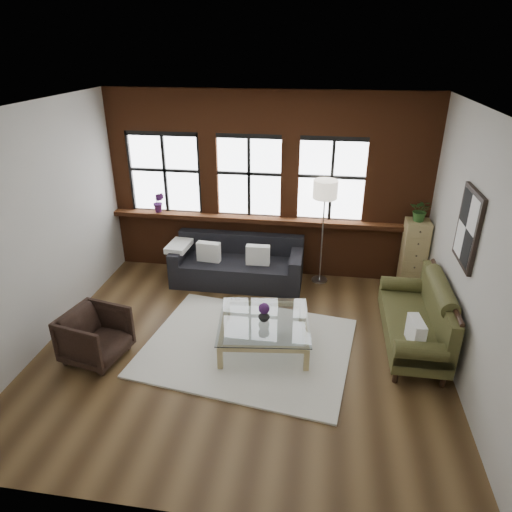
# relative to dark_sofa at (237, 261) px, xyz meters

# --- Properties ---
(floor) EXTENTS (5.50, 5.50, 0.00)m
(floor) POSITION_rel_dark_sofa_xyz_m (0.42, -1.90, -0.41)
(floor) COLOR #402C17
(floor) RESTS_ON ground
(ceiling) EXTENTS (5.50, 5.50, 0.00)m
(ceiling) POSITION_rel_dark_sofa_xyz_m (0.42, -1.90, 2.79)
(ceiling) COLOR white
(ceiling) RESTS_ON ground
(wall_back) EXTENTS (5.50, 0.00, 5.50)m
(wall_back) POSITION_rel_dark_sofa_xyz_m (0.42, 0.60, 1.19)
(wall_back) COLOR #B4B1A7
(wall_back) RESTS_ON ground
(wall_front) EXTENTS (5.50, 0.00, 5.50)m
(wall_front) POSITION_rel_dark_sofa_xyz_m (0.42, -4.40, 1.19)
(wall_front) COLOR #B4B1A7
(wall_front) RESTS_ON ground
(wall_left) EXTENTS (0.00, 5.00, 5.00)m
(wall_left) POSITION_rel_dark_sofa_xyz_m (-2.33, -1.90, 1.19)
(wall_left) COLOR #B4B1A7
(wall_left) RESTS_ON ground
(wall_right) EXTENTS (0.00, 5.00, 5.00)m
(wall_right) POSITION_rel_dark_sofa_xyz_m (3.17, -1.90, 1.19)
(wall_right) COLOR #B4B1A7
(wall_right) RESTS_ON ground
(brick_backwall) EXTENTS (5.50, 0.12, 3.20)m
(brick_backwall) POSITION_rel_dark_sofa_xyz_m (0.42, 0.54, 1.19)
(brick_backwall) COLOR #5A2B15
(brick_backwall) RESTS_ON floor
(sill_ledge) EXTENTS (5.50, 0.30, 0.08)m
(sill_ledge) POSITION_rel_dark_sofa_xyz_m (0.42, 0.45, 0.63)
(sill_ledge) COLOR #5A2B15
(sill_ledge) RESTS_ON brick_backwall
(window_left) EXTENTS (1.38, 0.10, 1.50)m
(window_left) POSITION_rel_dark_sofa_xyz_m (-1.38, 0.55, 1.34)
(window_left) COLOR black
(window_left) RESTS_ON brick_backwall
(window_mid) EXTENTS (1.38, 0.10, 1.50)m
(window_mid) POSITION_rel_dark_sofa_xyz_m (0.12, 0.55, 1.34)
(window_mid) COLOR black
(window_mid) RESTS_ON brick_backwall
(window_right) EXTENTS (1.38, 0.10, 1.50)m
(window_right) POSITION_rel_dark_sofa_xyz_m (1.52, 0.55, 1.34)
(window_right) COLOR black
(window_right) RESTS_ON brick_backwall
(wall_poster) EXTENTS (0.05, 0.74, 0.94)m
(wall_poster) POSITION_rel_dark_sofa_xyz_m (3.14, -1.60, 1.44)
(wall_poster) COLOR black
(wall_poster) RESTS_ON wall_right
(shag_rug) EXTENTS (3.06, 2.55, 0.03)m
(shag_rug) POSITION_rel_dark_sofa_xyz_m (0.50, -1.87, -0.39)
(shag_rug) COLOR beige
(shag_rug) RESTS_ON floor
(dark_sofa) EXTENTS (2.25, 0.91, 0.81)m
(dark_sofa) POSITION_rel_dark_sofa_xyz_m (0.00, 0.00, 0.00)
(dark_sofa) COLOR black
(dark_sofa) RESTS_ON floor
(pillow_a) EXTENTS (0.41, 0.18, 0.34)m
(pillow_a) POSITION_rel_dark_sofa_xyz_m (-0.48, -0.10, 0.19)
(pillow_a) COLOR white
(pillow_a) RESTS_ON dark_sofa
(pillow_b) EXTENTS (0.40, 0.15, 0.34)m
(pillow_b) POSITION_rel_dark_sofa_xyz_m (0.37, -0.10, 0.19)
(pillow_b) COLOR white
(pillow_b) RESTS_ON dark_sofa
(vintage_settee) EXTENTS (0.83, 1.87, 1.00)m
(vintage_settee) POSITION_rel_dark_sofa_xyz_m (2.72, -1.47, 0.09)
(vintage_settee) COLOR #3F3F1D
(vintage_settee) RESTS_ON floor
(pillow_settee) EXTENTS (0.19, 0.40, 0.34)m
(pillow_settee) POSITION_rel_dark_sofa_xyz_m (2.64, -2.05, 0.20)
(pillow_settee) COLOR white
(pillow_settee) RESTS_ON vintage_settee
(armchair) EXTENTS (0.89, 0.88, 0.69)m
(armchair) POSITION_rel_dark_sofa_xyz_m (-1.46, -2.38, -0.06)
(armchair) COLOR black
(armchair) RESTS_ON floor
(coffee_table) EXTENTS (1.36, 1.36, 0.41)m
(coffee_table) POSITION_rel_dark_sofa_xyz_m (0.71, -1.77, -0.21)
(coffee_table) COLOR tan
(coffee_table) RESTS_ON shag_rug
(vase) EXTENTS (0.19, 0.19, 0.16)m
(vase) POSITION_rel_dark_sofa_xyz_m (0.71, -1.77, 0.07)
(vase) COLOR #B2B2B2
(vase) RESTS_ON coffee_table
(flowers) EXTENTS (0.16, 0.16, 0.16)m
(flowers) POSITION_rel_dark_sofa_xyz_m (0.71, -1.77, 0.19)
(flowers) COLOR #451C54
(flowers) RESTS_ON vase
(drawer_chest) EXTENTS (0.39, 0.39, 1.25)m
(drawer_chest) POSITION_rel_dark_sofa_xyz_m (2.95, 0.18, 0.22)
(drawer_chest) COLOR tan
(drawer_chest) RESTS_ON floor
(potted_plant_top) EXTENTS (0.41, 0.38, 0.37)m
(potted_plant_top) POSITION_rel_dark_sofa_xyz_m (2.95, 0.18, 1.03)
(potted_plant_top) COLOR #2D5923
(potted_plant_top) RESTS_ON drawer_chest
(floor_lamp) EXTENTS (0.40, 0.40, 1.99)m
(floor_lamp) POSITION_rel_dark_sofa_xyz_m (1.43, 0.26, 0.59)
(floor_lamp) COLOR #A5A5A8
(floor_lamp) RESTS_ON floor
(sill_plant) EXTENTS (0.22, 0.18, 0.37)m
(sill_plant) POSITION_rel_dark_sofa_xyz_m (-1.50, 0.42, 0.86)
(sill_plant) COLOR #451C54
(sill_plant) RESTS_ON sill_ledge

